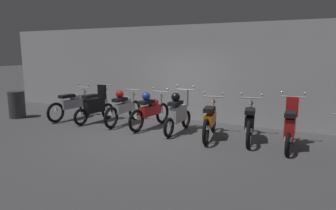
{
  "coord_description": "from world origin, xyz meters",
  "views": [
    {
      "loc": [
        4.04,
        -6.74,
        2.25
      ],
      "look_at": [
        0.17,
        0.75,
        0.75
      ],
      "focal_mm": 32.47,
      "sensor_mm": 36.0,
      "label": 1
    }
  ],
  "objects": [
    {
      "name": "ground_plane",
      "position": [
        0.0,
        0.0,
        0.0
      ],
      "size": [
        80.0,
        80.0,
        0.0
      ],
      "primitive_type": "plane",
      "color": "#4C4C4F"
    },
    {
      "name": "motorbike_slot_4",
      "position": [
        0.49,
        0.76,
        0.57
      ],
      "size": [
        0.59,
        1.68,
        1.29
      ],
      "color": "black",
      "rests_on": "ground"
    },
    {
      "name": "motorbike_slot_2",
      "position": [
        -1.46,
        0.88,
        0.53
      ],
      "size": [
        0.56,
        1.95,
        1.08
      ],
      "color": "black",
      "rests_on": "ground"
    },
    {
      "name": "back_wall",
      "position": [
        0.0,
        2.53,
        1.54
      ],
      "size": [
        16.0,
        0.3,
        3.09
      ],
      "primitive_type": "cube",
      "color": "#ADADB2",
      "rests_on": "ground"
    },
    {
      "name": "motorbike_slot_5",
      "position": [
        1.46,
        0.66,
        0.49
      ],
      "size": [
        0.63,
        1.93,
        1.15
      ],
      "color": "black",
      "rests_on": "ground"
    },
    {
      "name": "trash_bin",
      "position": [
        -5.23,
        -0.06,
        0.45
      ],
      "size": [
        0.53,
        0.53,
        0.91
      ],
      "primitive_type": "cylinder",
      "color": "#38383D",
      "rests_on": "ground"
    },
    {
      "name": "motorbike_slot_6",
      "position": [
        2.43,
        0.89,
        0.49
      ],
      "size": [
        0.61,
        1.93,
        1.15
      ],
      "color": "black",
      "rests_on": "ground"
    },
    {
      "name": "motorbike_slot_0",
      "position": [
        -3.41,
        0.68,
        0.49
      ],
      "size": [
        0.59,
        1.95,
        1.15
      ],
      "color": "black",
      "rests_on": "ground"
    },
    {
      "name": "motorbike_slot_1",
      "position": [
        -2.43,
        0.7,
        0.52
      ],
      "size": [
        0.56,
        1.68,
        1.18
      ],
      "color": "black",
      "rests_on": "ground"
    },
    {
      "name": "motorbike_slot_3",
      "position": [
        -0.49,
        0.87,
        0.53
      ],
      "size": [
        0.59,
        1.95,
        1.15
      ],
      "color": "black",
      "rests_on": "ground"
    },
    {
      "name": "motorbike_slot_7",
      "position": [
        3.41,
        0.67,
        0.53
      ],
      "size": [
        0.59,
        1.68,
        1.29
      ],
      "color": "black",
      "rests_on": "ground"
    }
  ]
}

